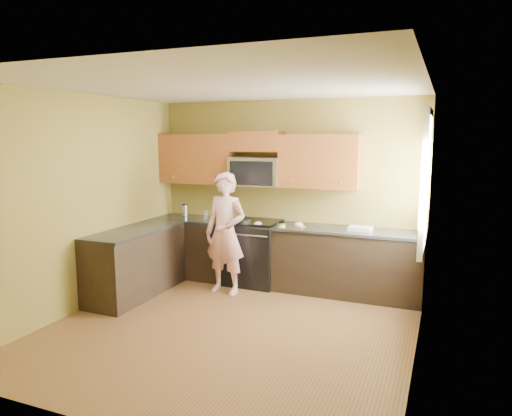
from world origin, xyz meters
The scene contains 25 objects.
floor centered at (0.00, 0.00, 0.00)m, with size 4.00×4.00×0.00m, color brown.
ceiling centered at (0.00, 0.00, 2.70)m, with size 4.00×4.00×0.00m, color white.
wall_back centered at (0.00, 2.00, 1.35)m, with size 4.00×4.00×0.00m, color olive.
wall_front centered at (0.00, -2.00, 1.35)m, with size 4.00×4.00×0.00m, color olive.
wall_left centered at (-2.00, 0.00, 1.35)m, with size 4.00×4.00×0.00m, color olive.
wall_right centered at (2.00, 0.00, 1.35)m, with size 4.00×4.00×0.00m, color olive.
cabinet_back_run centered at (0.00, 1.70, 0.44)m, with size 4.00×0.60×0.88m, color black.
cabinet_left_run centered at (-1.70, 0.60, 0.44)m, with size 0.60×1.60×0.88m, color black.
countertop_back centered at (0.00, 1.69, 0.90)m, with size 4.00×0.62×0.04m, color black.
countertop_left centered at (-1.69, 0.60, 0.90)m, with size 0.62×1.60×0.04m, color black.
stove centered at (-0.40, 1.68, 0.47)m, with size 0.76×0.65×0.95m, color black, non-canonical shape.
microwave centered at (-0.40, 1.80, 1.45)m, with size 0.76×0.40×0.42m, color silver, non-canonical shape.
upper_cab_left centered at (-1.39, 1.83, 1.45)m, with size 1.22×0.33×0.75m, color brown, non-canonical shape.
upper_cab_right centered at (0.54, 1.83, 1.45)m, with size 1.12×0.33×0.75m, color brown, non-canonical shape.
upper_cab_over_mw centered at (-0.40, 1.83, 2.10)m, with size 0.76×0.33×0.30m, color brown.
window centered at (1.98, 1.20, 1.65)m, with size 0.06×1.06×1.66m, color white, non-canonical shape.
woman centered at (-0.60, 1.15, 0.84)m, with size 0.62×0.41×1.69m, color #EA757B.
frying_pan centered at (-0.49, 1.42, 0.95)m, with size 0.29×0.51×0.07m, color black, non-canonical shape.
butter_tub centered at (0.11, 1.49, 0.92)m, with size 0.11×0.11×0.08m, color yellow, non-canonical shape.
toast_slice centered at (0.35, 1.58, 0.93)m, with size 0.11×0.11×0.01m, color #B27F47.
napkin_a centered at (-0.24, 1.46, 0.95)m, with size 0.11×0.12×0.06m, color silver.
napkin_b centered at (0.32, 1.60, 0.95)m, with size 0.12×0.13×0.07m, color silver.
dish_towel centered at (1.16, 1.67, 0.95)m, with size 0.30×0.24×0.05m, color white.
travel_mug centered at (-1.66, 1.85, 0.92)m, with size 0.09×0.09×0.18m, color silver, non-canonical shape.
glass_a centered at (-1.20, 1.71, 0.98)m, with size 0.07×0.07×0.12m, color silver.
Camera 1 is at (2.20, -4.58, 2.16)m, focal length 32.98 mm.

